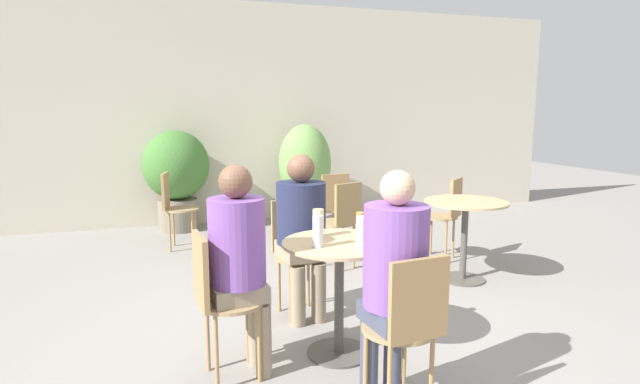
{
  "coord_description": "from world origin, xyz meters",
  "views": [
    {
      "loc": [
        -0.96,
        -2.9,
        1.54
      ],
      "look_at": [
        0.06,
        0.32,
        0.99
      ],
      "focal_mm": 28.0,
      "sensor_mm": 36.0,
      "label": 1
    }
  ],
  "objects_px": {
    "bistro_chair_5": "(174,203)",
    "beer_glass_3": "(318,223)",
    "bistro_chair_0": "(295,245)",
    "bistro_chair_6": "(332,204)",
    "bistro_chair_1": "(217,292)",
    "potted_plant_0": "(176,172)",
    "bistro_chair_4": "(342,217)",
    "cafe_table_near": "(339,271)",
    "beer_glass_2": "(360,225)",
    "bistro_chair_2": "(408,321)",
    "cafe_table_far": "(465,220)",
    "bistro_chair_3": "(447,210)",
    "potted_plant_1": "(305,169)",
    "beer_glass_0": "(318,231)",
    "seated_person_0": "(302,223)",
    "seated_person_2": "(394,270)",
    "seated_person_1": "(240,252)",
    "beer_glass_1": "(362,232)"
  },
  "relations": [
    {
      "from": "bistro_chair_1",
      "to": "seated_person_0",
      "type": "distance_m",
      "value": 1.01
    },
    {
      "from": "bistro_chair_3",
      "to": "seated_person_0",
      "type": "distance_m",
      "value": 2.06
    },
    {
      "from": "bistro_chair_4",
      "to": "cafe_table_near",
      "type": "bearing_deg",
      "value": 47.79
    },
    {
      "from": "seated_person_2",
      "to": "beer_glass_1",
      "type": "xyz_separation_m",
      "value": [
        0.01,
        0.46,
        0.09
      ]
    },
    {
      "from": "seated_person_1",
      "to": "beer_glass_2",
      "type": "bearing_deg",
      "value": -86.32
    },
    {
      "from": "cafe_table_near",
      "to": "bistro_chair_2",
      "type": "bearing_deg",
      "value": -83.77
    },
    {
      "from": "bistro_chair_1",
      "to": "bistro_chair_2",
      "type": "distance_m",
      "value": 1.09
    },
    {
      "from": "cafe_table_near",
      "to": "bistro_chair_6",
      "type": "bearing_deg",
      "value": 72.22
    },
    {
      "from": "bistro_chair_0",
      "to": "bistro_chair_6",
      "type": "height_order",
      "value": "same"
    },
    {
      "from": "beer_glass_0",
      "to": "potted_plant_1",
      "type": "xyz_separation_m",
      "value": [
        0.98,
        3.75,
        -0.08
      ]
    },
    {
      "from": "bistro_chair_3",
      "to": "bistro_chair_6",
      "type": "distance_m",
      "value": 1.24
    },
    {
      "from": "bistro_chair_1",
      "to": "seated_person_2",
      "type": "xyz_separation_m",
      "value": [
        0.83,
        -0.54,
        0.22
      ]
    },
    {
      "from": "potted_plant_0",
      "to": "beer_glass_0",
      "type": "bearing_deg",
      "value": -79.8
    },
    {
      "from": "bistro_chair_5",
      "to": "seated_person_1",
      "type": "distance_m",
      "value": 2.97
    },
    {
      "from": "cafe_table_far",
      "to": "beer_glass_2",
      "type": "xyz_separation_m",
      "value": [
        -1.4,
        -0.92,
        0.26
      ]
    },
    {
      "from": "bistro_chair_5",
      "to": "potted_plant_1",
      "type": "xyz_separation_m",
      "value": [
        1.74,
        0.79,
        0.23
      ]
    },
    {
      "from": "cafe_table_near",
      "to": "beer_glass_3",
      "type": "relative_size",
      "value": 4.1
    },
    {
      "from": "seated_person_1",
      "to": "bistro_chair_5",
      "type": "bearing_deg",
      "value": -0.39
    },
    {
      "from": "seated_person_0",
      "to": "seated_person_2",
      "type": "bearing_deg",
      "value": -90.0
    },
    {
      "from": "cafe_table_far",
      "to": "bistro_chair_3",
      "type": "height_order",
      "value": "bistro_chair_3"
    },
    {
      "from": "bistro_chair_4",
      "to": "bistro_chair_5",
      "type": "bearing_deg",
      "value": -60.94
    },
    {
      "from": "beer_glass_1",
      "to": "potted_plant_1",
      "type": "bearing_deg",
      "value": 79.16
    },
    {
      "from": "bistro_chair_0",
      "to": "beer_glass_0",
      "type": "xyz_separation_m",
      "value": [
        -0.08,
        -0.84,
        0.31
      ]
    },
    {
      "from": "bistro_chair_6",
      "to": "beer_glass_2",
      "type": "height_order",
      "value": "beer_glass_2"
    },
    {
      "from": "cafe_table_far",
      "to": "bistro_chair_1",
      "type": "height_order",
      "value": "bistro_chair_1"
    },
    {
      "from": "bistro_chair_5",
      "to": "bistro_chair_3",
      "type": "bearing_deg",
      "value": -105.14
    },
    {
      "from": "bistro_chair_6",
      "to": "beer_glass_1",
      "type": "height_order",
      "value": "beer_glass_1"
    },
    {
      "from": "bistro_chair_2",
      "to": "seated_person_0",
      "type": "relative_size",
      "value": 0.7
    },
    {
      "from": "beer_glass_2",
      "to": "cafe_table_near",
      "type": "bearing_deg",
      "value": -157.23
    },
    {
      "from": "seated_person_0",
      "to": "bistro_chair_5",
      "type": "bearing_deg",
      "value": 104.64
    },
    {
      "from": "seated_person_0",
      "to": "potted_plant_0",
      "type": "bearing_deg",
      "value": 97.78
    },
    {
      "from": "bistro_chair_3",
      "to": "beer_glass_2",
      "type": "xyz_separation_m",
      "value": [
        -1.58,
        -1.51,
        0.29
      ]
    },
    {
      "from": "seated_person_1",
      "to": "potted_plant_0",
      "type": "relative_size",
      "value": 0.96
    },
    {
      "from": "bistro_chair_1",
      "to": "seated_person_1",
      "type": "xyz_separation_m",
      "value": [
        0.14,
        0.01,
        0.21
      ]
    },
    {
      "from": "bistro_chair_6",
      "to": "beer_glass_1",
      "type": "xyz_separation_m",
      "value": [
        -0.66,
        -2.47,
        0.3
      ]
    },
    {
      "from": "bistro_chair_2",
      "to": "beer_glass_1",
      "type": "height_order",
      "value": "beer_glass_1"
    },
    {
      "from": "bistro_chair_5",
      "to": "beer_glass_3",
      "type": "xyz_separation_m",
      "value": [
        0.84,
        -2.72,
        0.3
      ]
    },
    {
      "from": "bistro_chair_4",
      "to": "beer_glass_0",
      "type": "height_order",
      "value": "beer_glass_0"
    },
    {
      "from": "bistro_chair_1",
      "to": "bistro_chair_3",
      "type": "xyz_separation_m",
      "value": [
        2.51,
        1.67,
        0.0
      ]
    },
    {
      "from": "beer_glass_3",
      "to": "beer_glass_2",
      "type": "bearing_deg",
      "value": -19.27
    },
    {
      "from": "bistro_chair_4",
      "to": "seated_person_0",
      "type": "distance_m",
      "value": 1.22
    },
    {
      "from": "bistro_chair_1",
      "to": "potted_plant_0",
      "type": "xyz_separation_m",
      "value": [
        -0.1,
        3.9,
        0.23
      ]
    },
    {
      "from": "beer_glass_2",
      "to": "potted_plant_1",
      "type": "distance_m",
      "value": 3.66
    },
    {
      "from": "cafe_table_near",
      "to": "seated_person_1",
      "type": "height_order",
      "value": "seated_person_1"
    },
    {
      "from": "cafe_table_far",
      "to": "bistro_chair_0",
      "type": "bearing_deg",
      "value": -172.01
    },
    {
      "from": "cafe_table_near",
      "to": "bistro_chair_2",
      "type": "xyz_separation_m",
      "value": [
        0.08,
        -0.76,
        -0.02
      ]
    },
    {
      "from": "bistro_chair_1",
      "to": "beer_glass_2",
      "type": "xyz_separation_m",
      "value": [
        0.93,
        0.15,
        0.29
      ]
    },
    {
      "from": "bistro_chair_4",
      "to": "beer_glass_3",
      "type": "height_order",
      "value": "beer_glass_3"
    },
    {
      "from": "bistro_chair_3",
      "to": "potted_plant_1",
      "type": "height_order",
      "value": "potted_plant_1"
    },
    {
      "from": "bistro_chair_4",
      "to": "beer_glass_2",
      "type": "bearing_deg",
      "value": 52.5
    }
  ]
}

